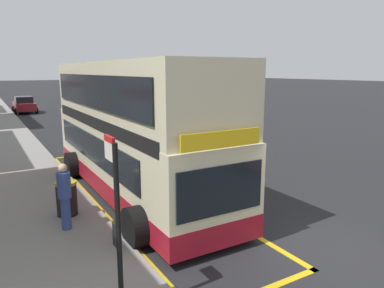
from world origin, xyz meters
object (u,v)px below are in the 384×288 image
object	(u,v)px
parked_car_maroon_across	(24,105)
parked_car_silver_ahead	(70,94)
litter_bin	(67,198)
pedestrian_waiting_near_sign	(65,194)
double_decker_bus	(131,133)
bus_stop_sign	(116,213)

from	to	relation	value
parked_car_maroon_across	parked_car_silver_ahead	distance (m)	16.50
parked_car_silver_ahead	litter_bin	world-z (taller)	parked_car_silver_ahead
pedestrian_waiting_near_sign	parked_car_silver_ahead	bearing A→B (deg)	77.65
double_decker_bus	parked_car_maroon_across	bearing A→B (deg)	91.03
double_decker_bus	parked_car_maroon_across	xyz separation A→B (m)	(-0.50, 27.78, -1.26)
parked_car_silver_ahead	pedestrian_waiting_near_sign	bearing A→B (deg)	79.25
bus_stop_sign	parked_car_silver_ahead	world-z (taller)	bus_stop_sign
parked_car_silver_ahead	pedestrian_waiting_near_sign	world-z (taller)	pedestrian_waiting_near_sign
double_decker_bus	litter_bin	world-z (taller)	double_decker_bus
double_decker_bus	litter_bin	size ratio (longest dim) A/B	10.82
double_decker_bus	bus_stop_sign	bearing A→B (deg)	-113.42
double_decker_bus	pedestrian_waiting_near_sign	size ratio (longest dim) A/B	6.07
parked_car_silver_ahead	pedestrian_waiting_near_sign	xyz separation A→B (m)	(-9.77, -44.63, 0.28)
bus_stop_sign	pedestrian_waiting_near_sign	size ratio (longest dim) A/B	1.72
bus_stop_sign	litter_bin	bearing A→B (deg)	88.85
parked_car_maroon_across	pedestrian_waiting_near_sign	world-z (taller)	pedestrian_waiting_near_sign
parked_car_silver_ahead	litter_bin	bearing A→B (deg)	79.26
double_decker_bus	bus_stop_sign	distance (m)	6.42
pedestrian_waiting_near_sign	litter_bin	world-z (taller)	pedestrian_waiting_near_sign
parked_car_silver_ahead	parked_car_maroon_across	bearing A→B (deg)	64.19
pedestrian_waiting_near_sign	parked_car_maroon_across	bearing A→B (deg)	85.85
bus_stop_sign	litter_bin	world-z (taller)	bus_stop_sign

